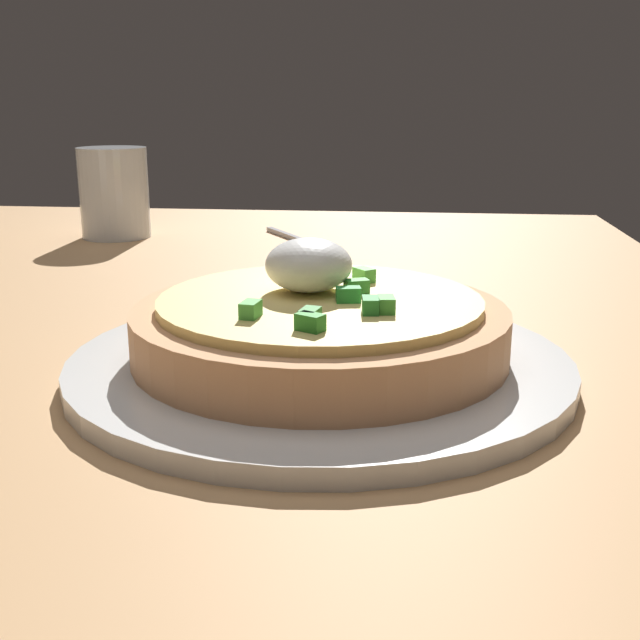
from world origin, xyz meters
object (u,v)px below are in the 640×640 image
at_px(pizza, 320,324).
at_px(fork, 296,239).
at_px(cup_far, 114,194).
at_px(plate, 320,364).

xyz_separation_m(pizza, fork, (0.41, 0.07, -0.03)).
bearing_deg(pizza, cup_far, 32.98).
bearing_deg(plate, fork, 9.87).
relative_size(plate, pizza, 1.35).
bearing_deg(fork, cup_far, -124.48).
bearing_deg(cup_far, plate, -147.02).
distance_m(plate, pizza, 0.02).
bearing_deg(pizza, plate, -150.13).
bearing_deg(pizza, fork, 9.83).
bearing_deg(fork, plate, -23.43).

